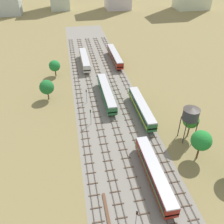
{
  "coord_description": "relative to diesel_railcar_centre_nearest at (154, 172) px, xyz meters",
  "views": [
    {
      "loc": [
        -11.1,
        -11.33,
        43.25
      ],
      "look_at": [
        0.0,
        46.35,
        1.5
      ],
      "focal_mm": 38.39,
      "sensor_mm": 36.0,
      "label": 1
    }
  ],
  "objects": [
    {
      "name": "track_centre",
      "position": [
        -0.0,
        36.06,
        -2.46
      ],
      "size": [
        2.4,
        126.0,
        0.29
      ],
      "color": "#47382D",
      "rests_on": "ground"
    },
    {
      "name": "signal_post_mid",
      "position": [
        -11.18,
        34.31,
        0.62
      ],
      "size": [
        0.28,
        0.47,
        5.03
      ],
      "color": "gray",
      "rests_on": "ground"
    },
    {
      "name": "lineside_tree_4",
      "position": [
        13.95,
        12.39,
        2.85
      ],
      "size": [
        4.26,
        4.26,
        7.59
      ],
      "color": "#4C331E",
      "rests_on": "ground"
    },
    {
      "name": "spare_rail_bundle",
      "position": [
        -11.48,
        -6.42,
        -2.48
      ],
      "size": [
        0.6,
        10.0,
        0.24
      ],
      "primitive_type": "cube",
      "color": "brown",
      "rests_on": "ground"
    },
    {
      "name": "diesel_railcar_centre_nearest",
      "position": [
        0.0,
        0.0,
        0.0
      ],
      "size": [
        2.96,
        20.5,
        3.8
      ],
      "color": "maroon",
      "rests_on": "ground"
    },
    {
      "name": "diesel_railcar_centre_right_near",
      "position": [
        4.47,
        24.54,
        0.0
      ],
      "size": [
        2.96,
        20.5,
        3.8
      ],
      "color": "#286638",
      "rests_on": "ground"
    },
    {
      "name": "diesel_railcar_left_midfar",
      "position": [
        -8.94,
        63.93,
        0.0
      ],
      "size": [
        2.96,
        20.5,
        3.8
      ],
      "color": "beige",
      "rests_on": "ground"
    },
    {
      "name": "track_centre_left",
      "position": [
        -4.47,
        36.06,
        -2.46
      ],
      "size": [
        2.4,
        126.0,
        0.29
      ],
      "color": "#47382D",
      "rests_on": "ground"
    },
    {
      "name": "passenger_coach_centre_right_far",
      "position": [
        4.47,
        65.37,
        0.02
      ],
      "size": [
        2.96,
        22.0,
        3.8
      ],
      "color": "maroon",
      "rests_on": "ground"
    },
    {
      "name": "lineside_tree_0",
      "position": [
        -23.59,
        38.81,
        2.06
      ],
      "size": [
        4.76,
        4.76,
        7.05
      ],
      "color": "#4C331E",
      "rests_on": "ground"
    },
    {
      "name": "track_far_left",
      "position": [
        -13.41,
        36.06,
        -2.46
      ],
      "size": [
        2.4,
        126.0,
        0.29
      ],
      "color": "#47382D",
      "rests_on": "ground"
    },
    {
      "name": "track_centre_right",
      "position": [
        4.47,
        36.06,
        -2.46
      ],
      "size": [
        2.4,
        126.0,
        0.29
      ],
      "color": "#47382D",
      "rests_on": "ground"
    },
    {
      "name": "track_left",
      "position": [
        -8.94,
        36.06,
        -2.46
      ],
      "size": [
        2.4,
        126.0,
        0.29
      ],
      "color": "#47382D",
      "rests_on": "ground"
    },
    {
      "name": "passenger_coach_centre_left_mid",
      "position": [
        -4.47,
        35.13,
        0.02
      ],
      "size": [
        2.96,
        22.0,
        3.8
      ],
      "color": "#286638",
      "rests_on": "ground"
    },
    {
      "name": "ground_plane",
      "position": [
        -4.47,
        35.06,
        -2.6
      ],
      "size": [
        480.0,
        480.0,
        0.0
      ],
      "primitive_type": "plane",
      "color": "olive"
    },
    {
      "name": "signal_post_nearest",
      "position": [
        -6.71,
        -9.45,
        0.54
      ],
      "size": [
        0.28,
        0.47,
        4.89
      ],
      "color": "gray",
      "rests_on": "ground"
    },
    {
      "name": "ballast_bed",
      "position": [
        -4.47,
        35.06,
        -2.59
      ],
      "size": [
        21.88,
        176.0,
        0.01
      ],
      "primitive_type": "cube",
      "color": "gray",
      "rests_on": "ground"
    },
    {
      "name": "lineside_tree_3",
      "position": [
        -21.2,
        55.94,
        1.72
      ],
      "size": [
        4.32,
        4.32,
        6.5
      ],
      "color": "#4C331E",
      "rests_on": "ground"
    },
    {
      "name": "lineside_tree_2",
      "position": [
        12.61,
        4.42,
        3.12
      ],
      "size": [
        4.84,
        4.84,
        8.16
      ],
      "color": "#4C331E",
      "rests_on": "ground"
    },
    {
      "name": "water_tower",
      "position": [
        12.99,
        11.55,
        5.65
      ],
      "size": [
        4.28,
        4.28,
        10.1
      ],
      "color": "#2D2826",
      "rests_on": "ground"
    },
    {
      "name": "signal_post_near",
      "position": [
        -11.18,
        22.6,
        0.72
      ],
      "size": [
        0.28,
        0.47,
        5.21
      ],
      "color": "gray",
      "rests_on": "ground"
    }
  ]
}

